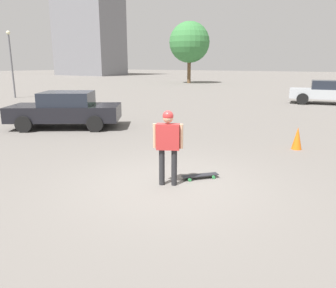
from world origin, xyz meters
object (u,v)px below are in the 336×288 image
Objects in this scene: car_parked_near at (66,109)px; car_parked_far at (326,92)px; traffic_cone at (297,138)px; skateboard at (200,176)px; person at (168,140)px.

car_parked_far is (-14.26, 7.50, 0.04)m from car_parked_near.
car_parked_far is 6.71× the size of traffic_cone.
car_parked_near is (-2.47, -7.29, 0.66)m from skateboard.
person reaches higher than car_parked_near.
car_parked_near is 1.01× the size of car_parked_far.
car_parked_far reaches higher than car_parked_near.
traffic_cone is at bearing -157.13° from skateboard.
skateboard is 16.75m from car_parked_far.
car_parked_far reaches higher than skateboard.
car_parked_near is 16.11m from car_parked_far.
traffic_cone is (-4.59, 1.62, -0.65)m from person.
person is 0.35× the size of car_parked_near.
car_parked_far is 12.90m from traffic_cone.
person is at bearing -19.44° from traffic_cone.
car_parked_far reaches higher than traffic_cone.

